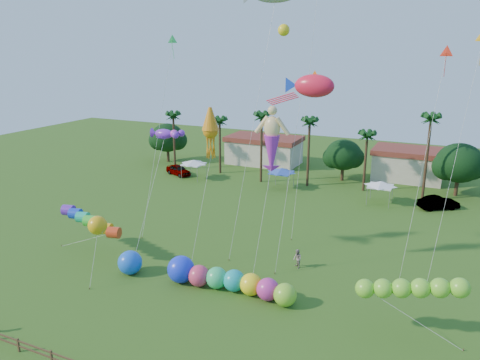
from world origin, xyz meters
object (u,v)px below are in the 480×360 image
at_px(spectator_b, 297,259).
at_px(blue_ball, 130,262).
at_px(car_a, 178,170).
at_px(caterpillar_inflatable, 225,280).
at_px(car_b, 439,203).

bearing_deg(spectator_b, blue_ball, -100.88).
bearing_deg(blue_ball, car_a, 114.88).
height_order(car_a, spectator_b, spectator_b).
bearing_deg(car_a, spectator_b, -107.56).
relative_size(caterpillar_inflatable, blue_ball, 5.36).
xyz_separation_m(caterpillar_inflatable, blue_ball, (-9.17, -0.88, 0.09)).
relative_size(car_a, caterpillar_inflatable, 0.41).
xyz_separation_m(spectator_b, caterpillar_inflatable, (-4.15, -6.60, 0.10)).
distance_m(spectator_b, caterpillar_inflatable, 7.80).
bearing_deg(car_a, blue_ball, -132.58).
height_order(caterpillar_inflatable, blue_ball, caterpillar_inflatable).
height_order(car_b, spectator_b, spectator_b).
distance_m(car_a, car_b, 38.59).
bearing_deg(car_a, caterpillar_inflatable, -119.32).
relative_size(car_b, blue_ball, 2.31).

